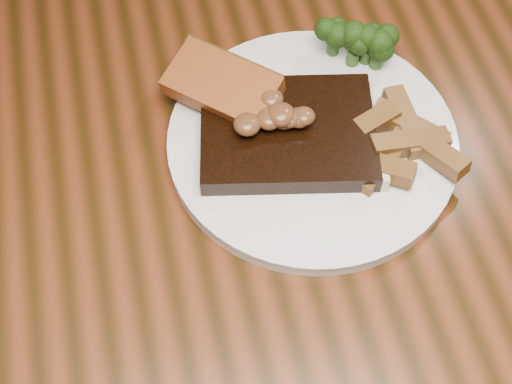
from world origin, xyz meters
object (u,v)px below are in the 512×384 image
at_px(dining_table, 247,265).
at_px(steak, 288,134).
at_px(garlic_bread, 223,99).
at_px(plate, 312,143).
at_px(potato_wedges, 396,132).

height_order(dining_table, steak, steak).
relative_size(dining_table, garlic_bread, 14.31).
bearing_deg(plate, steak, 172.20).
bearing_deg(potato_wedges, dining_table, -162.14).
xyz_separation_m(plate, steak, (-0.03, 0.00, 0.02)).
relative_size(dining_table, steak, 9.29).
bearing_deg(plate, garlic_bread, 141.71).
bearing_deg(potato_wedges, steak, 168.25).
distance_m(plate, steak, 0.03).
xyz_separation_m(dining_table, potato_wedges, (0.17, 0.05, 0.12)).
distance_m(steak, potato_wedges, 0.11).
distance_m(dining_table, garlic_bread, 0.18).
distance_m(dining_table, plate, 0.15).
relative_size(plate, potato_wedges, 2.83).
relative_size(dining_table, plate, 5.42).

